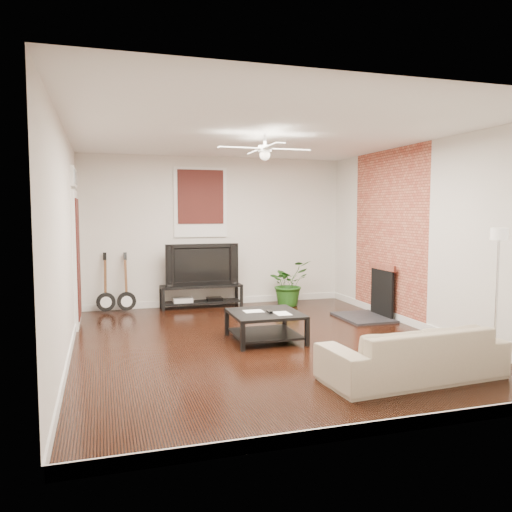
% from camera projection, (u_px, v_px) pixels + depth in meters
% --- Properties ---
extents(room, '(5.01, 6.01, 2.81)m').
position_uv_depth(room, '(265.00, 240.00, 6.78)').
color(room, black).
rests_on(room, ground).
extents(brick_accent, '(0.02, 2.20, 2.80)m').
position_uv_depth(brick_accent, '(388.00, 234.00, 8.46)').
color(brick_accent, '#A84836').
rests_on(brick_accent, floor).
extents(fireplace, '(0.80, 1.10, 0.92)m').
position_uv_depth(fireplace, '(372.00, 291.00, 8.45)').
color(fireplace, black).
rests_on(fireplace, floor).
extents(window_back, '(1.00, 0.06, 1.30)m').
position_uv_depth(window_back, '(201.00, 202.00, 9.48)').
color(window_back, '#3B1310').
rests_on(window_back, wall_back).
extents(door_left, '(0.08, 1.00, 2.50)m').
position_uv_depth(door_left, '(77.00, 246.00, 7.89)').
color(door_left, white).
rests_on(door_left, wall_left).
extents(tv_stand, '(1.50, 0.40, 0.42)m').
position_uv_depth(tv_stand, '(201.00, 296.00, 9.44)').
color(tv_stand, black).
rests_on(tv_stand, floor).
extents(tv, '(1.34, 0.18, 0.77)m').
position_uv_depth(tv, '(201.00, 264.00, 9.40)').
color(tv, black).
rests_on(tv, tv_stand).
extents(coffee_table, '(0.95, 0.95, 0.39)m').
position_uv_depth(coffee_table, '(265.00, 326.00, 7.01)').
color(coffee_table, black).
rests_on(coffee_table, floor).
extents(sofa, '(2.01, 0.89, 0.57)m').
position_uv_depth(sofa, '(412.00, 352.00, 5.39)').
color(sofa, '#C6AD94').
rests_on(sofa, floor).
extents(floor_lamp, '(0.28, 0.28, 1.60)m').
position_uv_depth(floor_lamp, '(497.00, 298.00, 5.77)').
color(floor_lamp, silver).
rests_on(floor_lamp, floor).
extents(potted_plant, '(0.97, 0.92, 0.85)m').
position_uv_depth(potted_plant, '(288.00, 283.00, 9.62)').
color(potted_plant, '#225719').
rests_on(potted_plant, floor).
extents(guitar_left, '(0.35, 0.26, 1.07)m').
position_uv_depth(guitar_left, '(105.00, 283.00, 8.88)').
color(guitar_left, black).
rests_on(guitar_left, floor).
extents(guitar_right, '(0.34, 0.24, 1.07)m').
position_uv_depth(guitar_right, '(126.00, 282.00, 8.96)').
color(guitar_right, black).
rests_on(guitar_right, floor).
extents(ceiling_fan, '(1.24, 1.24, 0.32)m').
position_uv_depth(ceiling_fan, '(265.00, 149.00, 6.68)').
color(ceiling_fan, white).
rests_on(ceiling_fan, ceiling).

